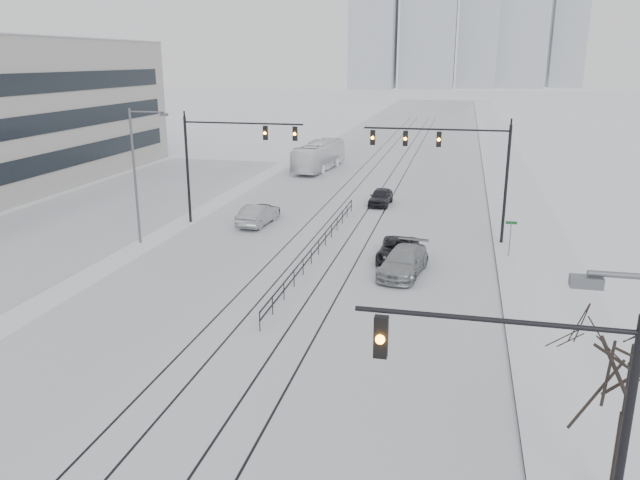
% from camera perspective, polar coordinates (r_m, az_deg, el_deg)
% --- Properties ---
extents(road, '(22.00, 260.00, 0.02)m').
position_cam_1_polar(road, '(68.64, 5.54, 6.05)').
color(road, silver).
rests_on(road, ground).
extents(sidewalk_east, '(5.00, 260.00, 0.16)m').
position_cam_1_polar(sidewalk_east, '(68.27, 16.90, 5.43)').
color(sidewalk_east, silver).
rests_on(sidewalk_east, ground).
extents(curb, '(0.10, 260.00, 0.12)m').
position_cam_1_polar(curb, '(68.14, 14.84, 5.55)').
color(curb, gray).
rests_on(curb, ground).
extents(parking_strip, '(14.00, 60.00, 0.03)m').
position_cam_1_polar(parking_strip, '(52.21, -20.73, 1.83)').
color(parking_strip, silver).
rests_on(parking_strip, ground).
extents(tram_rails, '(5.30, 180.00, 0.01)m').
position_cam_1_polar(tram_rails, '(49.29, 2.49, 2.09)').
color(tram_rails, black).
rests_on(tram_rails, ground).
extents(skyline, '(96.00, 48.00, 72.00)m').
position_cam_1_polar(skyline, '(281.29, 12.88, 19.64)').
color(skyline, '#A7ADB7').
rests_on(skyline, ground).
extents(traffic_mast_near, '(6.10, 0.37, 7.00)m').
position_cam_1_polar(traffic_mast_near, '(15.19, 20.22, -14.43)').
color(traffic_mast_near, black).
rests_on(traffic_mast_near, ground).
extents(traffic_mast_ne, '(9.60, 0.37, 8.00)m').
position_cam_1_polar(traffic_mast_ne, '(42.49, 12.29, 7.35)').
color(traffic_mast_ne, black).
rests_on(traffic_mast_ne, ground).
extents(traffic_mast_nw, '(9.10, 0.37, 8.00)m').
position_cam_1_polar(traffic_mast_nw, '(46.74, -8.78, 8.07)').
color(traffic_mast_nw, black).
rests_on(traffic_mast_nw, ground).
extents(street_light_west, '(2.73, 0.25, 9.00)m').
position_cam_1_polar(street_light_west, '(42.99, -16.29, 6.42)').
color(street_light_west, '#595B60').
rests_on(street_light_west, ground).
extents(bare_tree, '(4.40, 4.40, 6.10)m').
position_cam_1_polar(bare_tree, '(18.32, 26.69, -10.01)').
color(bare_tree, black).
rests_on(bare_tree, ground).
extents(median_fence, '(0.06, 24.00, 1.00)m').
position_cam_1_polar(median_fence, '(39.71, -0.12, -0.64)').
color(median_fence, black).
rests_on(median_fence, ground).
extents(street_sign, '(0.70, 0.06, 2.40)m').
position_cam_1_polar(street_sign, '(40.53, 17.02, 0.57)').
color(street_sign, '#595B60').
rests_on(street_sign, ground).
extents(sedan_sb_inner, '(2.01, 4.02, 1.32)m').
position_cam_1_polar(sedan_sb_inner, '(48.67, -5.22, 2.62)').
color(sedan_sb_inner, black).
rests_on(sedan_sb_inner, ground).
extents(sedan_sb_outer, '(2.00, 4.86, 1.57)m').
position_cam_1_polar(sedan_sb_outer, '(47.08, -5.70, 2.30)').
color(sedan_sb_outer, gray).
rests_on(sedan_sb_outer, ground).
extents(sedan_nb_front, '(2.33, 4.96, 1.37)m').
position_cam_1_polar(sedan_nb_front, '(38.72, 7.13, -0.97)').
color(sedan_nb_front, black).
rests_on(sedan_nb_front, ground).
extents(sedan_nb_right, '(2.94, 5.59, 1.55)m').
position_cam_1_polar(sedan_nb_right, '(36.38, 7.64, -1.98)').
color(sedan_nb_right, gray).
rests_on(sedan_nb_right, ground).
extents(sedan_nb_far, '(1.89, 4.26, 1.42)m').
position_cam_1_polar(sedan_nb_far, '(53.63, 5.58, 3.94)').
color(sedan_nb_far, black).
rests_on(sedan_nb_far, ground).
extents(box_truck, '(3.82, 11.49, 3.14)m').
position_cam_1_polar(box_truck, '(70.48, -0.10, 7.68)').
color(box_truck, white).
rests_on(box_truck, ground).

